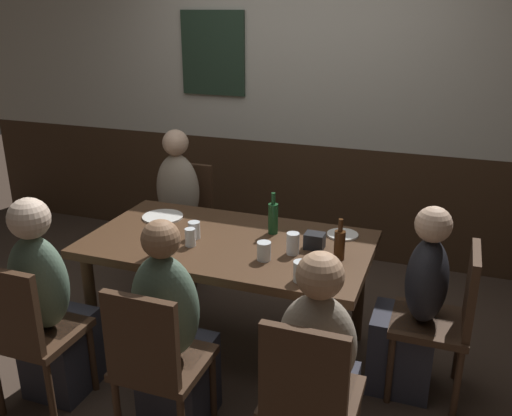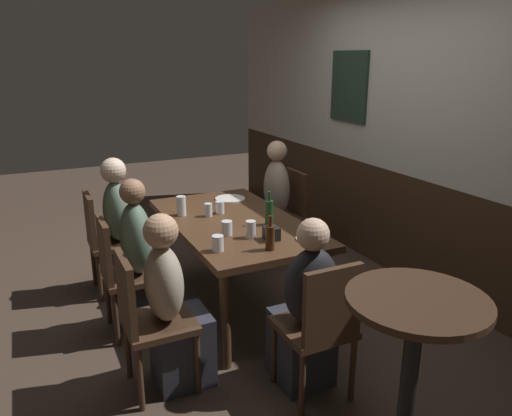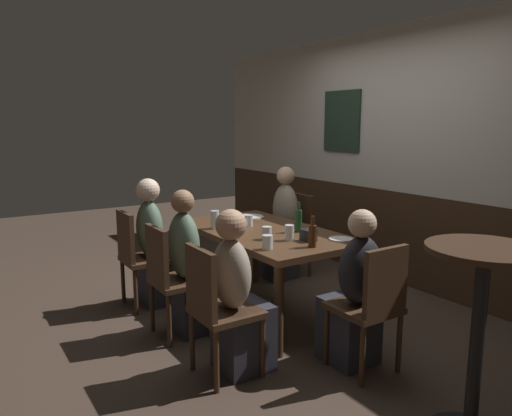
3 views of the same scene
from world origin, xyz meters
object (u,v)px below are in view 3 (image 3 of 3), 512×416
Objects in this scene: person_right_near at (238,304)px; chair_head_east at (372,302)px; pint_glass_amber at (267,243)px; beer_bottle_green at (298,220)px; condiment_caddy at (308,235)px; tumbler_short at (215,221)px; plate_white_small at (341,239)px; chair_right_near at (216,304)px; pint_glass_pale at (267,234)px; chair_mid_near at (171,275)px; tumbler_water at (240,223)px; chair_left_far at (294,230)px; person_left_far at (282,231)px; person_mid_near at (190,273)px; beer_bottle_brown at (312,235)px; side_bar_table at (478,331)px; highball_clear at (249,221)px; person_head_east at (354,300)px; plate_white_large at (250,217)px; person_left_near at (155,251)px; dining_table at (265,239)px; chair_left_near at (138,253)px.

chair_head_east is at bearing 54.00° from person_right_near.
beer_bottle_green reaches higher than pint_glass_amber.
condiment_caddy is at bearing 175.03° from chair_head_east.
chair_head_east is 1.59m from tumbler_short.
chair_right_near is at bearing -84.55° from plate_white_small.
chair_mid_near is at bearing -112.17° from pint_glass_pale.
beer_bottle_green is at bearing 119.70° from person_right_near.
plate_white_small is at bearing 95.45° from chair_right_near.
plate_white_small is at bearing 29.45° from tumbler_water.
chair_left_far is at bearing 112.62° from chair_mid_near.
person_mid_near is at bearing -62.91° from person_left_far.
beer_bottle_brown reaches higher than chair_right_near.
plate_white_small is (-0.05, 0.33, -0.08)m from beer_bottle_brown.
tumbler_water is 2.20m from side_bar_table.
pint_glass_pale is 0.50m from highball_clear.
person_mid_near is (-1.08, -0.71, 0.02)m from person_head_east.
person_right_near is at bearing -35.44° from plate_white_large.
chair_right_near is at bearing -28.22° from tumbler_short.
person_head_east is at bearing -25.80° from chair_left_far.
tumbler_short reaches higher than pint_glass_pale.
highball_clear is (0.53, -0.75, 0.28)m from person_left_far.
plate_white_large is (0.19, 0.90, 0.25)m from person_left_near.
chair_head_east is at bearing 1.47° from highball_clear.
chair_head_east reaches higher than plate_white_large.
chair_head_east is at bearing -23.90° from chair_left_far.
person_right_near is at bearing 0.09° from person_left_near.
tumbler_short is 0.72m from beer_bottle_green.
person_right_near is 1.10m from beer_bottle_green.
chair_right_near reaches higher than condiment_caddy.
person_left_far is at bearing 140.14° from pint_glass_amber.
dining_table is at bearing 129.81° from chair_right_near.
chair_head_east and chair_left_near have the same top height.
person_mid_near reaches higher than chair_left_far.
person_right_near is at bearing -50.26° from pint_glass_pale.
person_left_near reaches higher than condiment_caddy.
person_head_east is (1.08, 0.00, -0.20)m from dining_table.
person_head_east is 4.14× the size of plate_white_large.
chair_right_near and chair_left_far have the same top height.
tumbler_short is at bearing 126.83° from person_mid_near.
chair_mid_near is 0.80× the size of person_right_near.
pint_glass_amber is 0.95× the size of condiment_caddy.
person_left_far is 1.61m from beer_bottle_brown.
chair_left_near is 0.74× the size of person_left_far.
side_bar_table reaches higher than chair_head_east.
chair_left_far is 8.71× the size of highball_clear.
tumbler_short is 0.15× the size of side_bar_table.
highball_clear is (-1.28, -0.04, 0.33)m from person_head_east.
condiment_caddy is (0.22, 0.24, 0.00)m from pint_glass_pale.
dining_table is at bearing 180.00° from chair_head_east.
person_mid_near is (0.73, -1.58, -0.02)m from chair_left_far.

